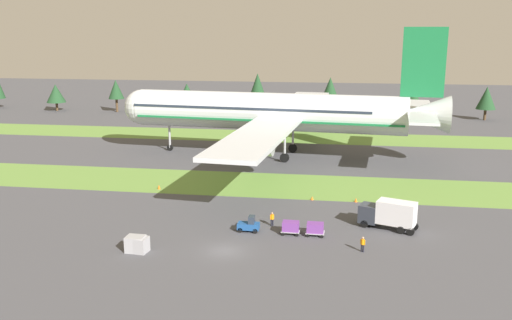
# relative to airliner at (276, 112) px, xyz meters

# --- Properties ---
(ground_plane) EXTENTS (400.00, 400.00, 0.00)m
(ground_plane) POSITION_rel_airliner_xyz_m (-0.28, -46.73, -8.67)
(ground_plane) COLOR #47474C
(grass_strip_near) EXTENTS (320.00, 13.96, 0.01)m
(grass_strip_near) POSITION_rel_airliner_xyz_m (-0.28, -19.81, -8.66)
(grass_strip_near) COLOR olive
(grass_strip_near) RESTS_ON ground
(grass_strip_far) EXTENTS (320.00, 13.96, 0.01)m
(grass_strip_far) POSITION_rel_airliner_xyz_m (-0.28, 20.11, -8.66)
(grass_strip_far) COLOR olive
(grass_strip_far) RESTS_ON ground
(airliner) EXTENTS (61.94, 76.59, 24.16)m
(airliner) POSITION_rel_airliner_xyz_m (0.00, 0.00, 0.00)
(airliner) COLOR silver
(airliner) RESTS_ON ground
(baggage_tug) EXTENTS (2.63, 1.36, 1.97)m
(baggage_tug) POSITION_rel_airliner_xyz_m (1.41, -40.43, -7.85)
(baggage_tug) COLOR #1E4C8E
(baggage_tug) RESTS_ON ground
(cargo_dolly_lead) EXTENTS (2.23, 1.55, 1.55)m
(cargo_dolly_lead) POSITION_rel_airliner_xyz_m (6.43, -40.54, -7.75)
(cargo_dolly_lead) COLOR #A3A3A8
(cargo_dolly_lead) RESTS_ON ground
(cargo_dolly_second) EXTENTS (2.23, 1.55, 1.55)m
(cargo_dolly_second) POSITION_rel_airliner_xyz_m (9.33, -40.60, -7.75)
(cargo_dolly_second) COLOR #A3A3A8
(cargo_dolly_second) RESTS_ON ground
(catering_truck) EXTENTS (7.32, 4.56, 3.58)m
(catering_truck) POSITION_rel_airliner_xyz_m (18.03, -36.94, -6.71)
(catering_truck) COLOR #2D333D
(catering_truck) RESTS_ON ground
(ground_crew_marshaller) EXTENTS (0.51, 0.36, 1.74)m
(ground_crew_marshaller) POSITION_rel_airliner_xyz_m (14.67, -44.72, -7.72)
(ground_crew_marshaller) COLOR black
(ground_crew_marshaller) RESTS_ON ground
(ground_crew_loader) EXTENTS (0.46, 0.38, 1.74)m
(ground_crew_loader) POSITION_rel_airliner_xyz_m (3.91, -38.05, -7.72)
(ground_crew_loader) COLOR black
(ground_crew_loader) RESTS_ON ground
(uld_container_0) EXTENTS (2.19, 1.85, 1.67)m
(uld_container_0) POSITION_rel_airliner_xyz_m (-9.52, -48.38, -7.83)
(uld_container_0) COLOR #A3A3A8
(uld_container_0) RESTS_ON ground
(uld_container_1) EXTENTS (2.05, 1.67, 1.75)m
(uld_container_1) POSITION_rel_airliner_xyz_m (-9.87, -48.34, -7.79)
(uld_container_1) COLOR #A3A3A8
(uld_container_1) RESTS_ON ground
(taxiway_marker_0) EXTENTS (0.44, 0.44, 0.62)m
(taxiway_marker_0) POSITION_rel_airliner_xyz_m (-15.13, -24.58, -8.36)
(taxiway_marker_0) COLOR orange
(taxiway_marker_0) RESTS_ON ground
(taxiway_marker_1) EXTENTS (0.44, 0.44, 0.62)m
(taxiway_marker_1) POSITION_rel_airliner_xyz_m (14.43, -26.72, -8.36)
(taxiway_marker_1) COLOR orange
(taxiway_marker_1) RESTS_ON ground
(taxiway_marker_2) EXTENTS (0.44, 0.44, 0.53)m
(taxiway_marker_2) POSITION_rel_airliner_xyz_m (8.29, -26.66, -8.40)
(taxiway_marker_2) COLOR orange
(taxiway_marker_2) RESTS_ON ground
(distant_tree_line) EXTENTS (191.17, 9.09, 11.85)m
(distant_tree_line) POSITION_rel_airliner_xyz_m (-4.68, 51.43, -2.17)
(distant_tree_line) COLOR #4C3823
(distant_tree_line) RESTS_ON ground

